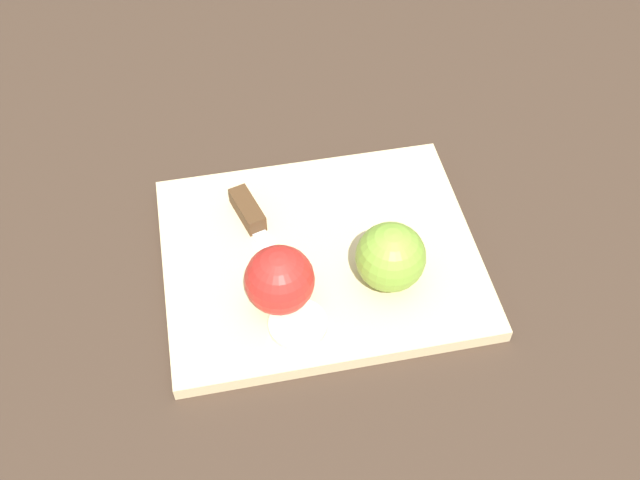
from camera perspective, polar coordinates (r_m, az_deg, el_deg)
The scene contains 6 objects.
ground_plane at distance 0.85m, azimuth 0.00°, elevation -1.59°, with size 4.00×4.00×0.00m, color #38281E.
cutting_board at distance 0.84m, azimuth 0.00°, elevation -1.23°, with size 0.39×0.33×0.02m.
apple_half_left at distance 0.79m, azimuth 5.42°, elevation -1.30°, with size 0.07×0.07×0.07m.
apple_half_right at distance 0.77m, azimuth -3.10°, elevation -3.03°, with size 0.07×0.07×0.07m.
knife at distance 0.86m, azimuth -5.19°, elevation 1.67°, with size 0.09×0.16×0.02m.
apple_slice at distance 0.78m, azimuth -1.70°, elevation -6.42°, with size 0.06×0.06×0.01m.
Camera 1 is at (0.03, 0.52, 0.67)m, focal length 42.00 mm.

